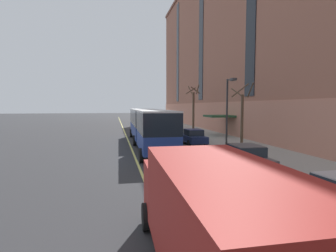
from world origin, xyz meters
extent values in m
plane|color=#303033|center=(0.00, 0.00, 0.00)|extent=(260.00, 260.00, 0.00)
cube|color=#9E9B93|center=(9.20, 3.00, 0.07)|extent=(5.70, 160.00, 0.15)
cube|color=tan|center=(11.99, 0.00, 2.20)|extent=(0.14, 110.00, 4.40)
cube|color=#234C2D|center=(10.46, 12.67, 2.60)|extent=(3.20, 3.40, 0.24)
cube|color=#1E232B|center=(12.01, 24.75, 15.96)|extent=(0.10, 2.00, 22.05)
cube|color=#1E232B|center=(12.01, 41.25, 15.96)|extent=(0.10, 2.00, 22.05)
cube|color=navy|center=(0.73, 10.61, 1.25)|extent=(2.75, 10.80, 1.25)
cube|color=black|center=(0.73, 10.61, 2.64)|extent=(2.76, 10.80, 1.53)
cube|color=white|center=(0.73, 10.61, 3.47)|extent=(2.77, 10.80, 0.12)
cube|color=#19232D|center=(0.82, 16.02, 2.49)|extent=(2.36, 0.12, 1.15)
cube|color=orange|center=(0.82, 16.03, 3.23)|extent=(1.80, 0.09, 0.28)
cube|color=black|center=(0.82, 16.04, 0.72)|extent=(2.52, 0.16, 0.24)
cube|color=white|center=(-0.08, 16.05, 0.97)|extent=(0.28, 0.06, 0.18)
cube|color=white|center=(1.72, 16.02, 0.97)|extent=(0.28, 0.06, 0.18)
cylinder|color=#595651|center=(0.63, 4.73, 2.01)|extent=(2.46, 1.04, 2.44)
cube|color=navy|center=(0.57, 1.13, 1.25)|extent=(2.67, 6.23, 1.25)
cube|color=black|center=(0.57, 1.13, 2.64)|extent=(2.68, 6.23, 1.53)
cube|color=white|center=(0.57, 1.13, 3.47)|extent=(2.70, 6.23, 0.12)
cylinder|color=black|center=(-0.49, 14.40, 0.50)|extent=(0.32, 1.00, 1.00)
cylinder|color=black|center=(2.07, 14.35, 0.50)|extent=(0.32, 1.00, 1.00)
cylinder|color=black|center=(-0.61, 7.40, 0.50)|extent=(0.32, 1.00, 1.00)
cylinder|color=black|center=(1.96, 7.36, 0.50)|extent=(0.32, 1.00, 1.00)
cylinder|color=black|center=(-0.74, -0.55, 0.50)|extent=(0.32, 1.00, 1.00)
cylinder|color=black|center=(1.82, -0.59, 0.50)|extent=(0.32, 1.00, 1.00)
cube|color=#4C4C51|center=(5.20, 18.67, 0.64)|extent=(2.00, 4.59, 0.64)
cube|color=#232D38|center=(5.20, 18.45, 1.24)|extent=(1.69, 2.09, 0.56)
cube|color=#4C4C51|center=(5.20, 18.45, 1.54)|extent=(1.65, 2.00, 0.04)
cylinder|color=black|center=(4.25, 20.04, 0.32)|extent=(0.24, 0.65, 0.64)
cylinder|color=black|center=(6.04, 20.11, 0.32)|extent=(0.24, 0.65, 0.64)
cylinder|color=black|center=(4.35, 17.24, 0.32)|extent=(0.24, 0.65, 0.64)
cylinder|color=black|center=(6.14, 17.30, 0.32)|extent=(0.24, 0.65, 0.64)
cylinder|color=black|center=(4.07, -9.67, 0.32)|extent=(0.24, 0.65, 0.64)
cylinder|color=black|center=(5.88, -9.62, 0.32)|extent=(0.24, 0.65, 0.64)
cube|color=#4C4C51|center=(5.12, -3.88, 0.64)|extent=(2.00, 4.45, 0.64)
cube|color=#232D38|center=(5.11, -4.10, 1.24)|extent=(1.69, 2.03, 0.56)
cube|color=#4C4C51|center=(5.11, -4.10, 1.54)|extent=(1.65, 1.94, 0.04)
cylinder|color=black|center=(4.27, -2.49, 0.32)|extent=(0.24, 0.65, 0.64)
cylinder|color=black|center=(6.07, -2.56, 0.32)|extent=(0.24, 0.65, 0.64)
cylinder|color=black|center=(4.17, -5.21, 0.32)|extent=(0.24, 0.65, 0.64)
cylinder|color=black|center=(5.96, -5.28, 0.32)|extent=(0.24, 0.65, 0.64)
cube|color=navy|center=(5.17, 6.85, 0.64)|extent=(1.86, 4.35, 0.64)
cube|color=#232D38|center=(5.18, 6.63, 1.24)|extent=(1.58, 1.98, 0.56)
cube|color=navy|center=(5.18, 6.63, 1.54)|extent=(1.54, 1.89, 0.04)
cylinder|color=black|center=(4.29, 8.15, 0.32)|extent=(0.24, 0.65, 0.64)
cylinder|color=black|center=(5.97, 8.20, 0.32)|extent=(0.24, 0.65, 0.64)
cylinder|color=black|center=(4.37, 5.49, 0.32)|extent=(0.24, 0.65, 0.64)
cylinder|color=black|center=(6.06, 5.54, 0.32)|extent=(0.24, 0.65, 0.64)
cube|color=silver|center=(5.14, 25.35, 0.64)|extent=(1.84, 4.70, 0.64)
cube|color=#232D38|center=(5.14, 25.12, 1.24)|extent=(1.59, 2.13, 0.56)
cube|color=silver|center=(5.14, 25.12, 1.54)|extent=(1.55, 2.03, 0.04)
cylinder|color=black|center=(4.25, 26.78, 0.32)|extent=(0.23, 0.64, 0.64)
cylinder|color=black|center=(5.98, 26.81, 0.32)|extent=(0.23, 0.64, 0.64)
cylinder|color=black|center=(4.29, 23.89, 0.32)|extent=(0.23, 0.64, 0.64)
cylinder|color=black|center=(6.03, 23.92, 0.32)|extent=(0.23, 0.64, 0.64)
cube|color=maroon|center=(-0.62, -13.90, 1.74)|extent=(2.30, 5.11, 2.08)
cube|color=maroon|center=(-0.55, -10.32, 1.25)|extent=(2.12, 1.74, 1.60)
cube|color=#1E2833|center=(-0.53, -9.44, 1.50)|extent=(1.87, 0.12, 0.80)
cylinder|color=black|center=(-1.59, -10.30, 0.42)|extent=(0.28, 0.84, 0.84)
cylinder|color=black|center=(0.50, -10.34, 0.42)|extent=(0.28, 0.84, 0.84)
cylinder|color=brown|center=(9.06, 4.10, 2.53)|extent=(0.25, 0.25, 4.77)
cylinder|color=brown|center=(9.76, 3.97, 5.31)|extent=(0.39, 1.50, 1.28)
cylinder|color=brown|center=(9.20, 4.87, 5.34)|extent=(1.63, 0.40, 1.34)
cylinder|color=brown|center=(8.38, 3.90, 5.10)|extent=(0.53, 1.44, 0.86)
cylinder|color=brown|center=(9.06, 19.28, 3.02)|extent=(0.31, 0.31, 5.75)
cylinder|color=brown|center=(9.69, 19.27, 6.33)|extent=(0.17, 1.37, 1.37)
cylinder|color=brown|center=(8.89, 20.07, 6.17)|extent=(1.67, 0.48, 1.06)
cylinder|color=brown|center=(8.49, 19.18, 6.25)|extent=(0.36, 1.25, 1.20)
cylinder|color=brown|center=(9.13, 18.60, 6.16)|extent=(1.45, 0.29, 1.04)
cylinder|color=#2D2D30|center=(6.95, 2.79, 3.15)|extent=(0.16, 0.16, 6.00)
cylinder|color=#2D2D30|center=(6.95, 2.24, 6.05)|extent=(0.10, 1.10, 0.10)
cube|color=#3D3D3F|center=(6.95, 1.69, 6.00)|extent=(0.36, 0.60, 0.20)
cylinder|color=red|center=(6.85, 22.67, 0.43)|extent=(0.24, 0.24, 0.55)
sphere|color=silver|center=(6.85, 22.67, 0.77)|extent=(0.20, 0.20, 0.20)
cylinder|color=silver|center=(6.69, 22.67, 0.48)|extent=(0.10, 0.09, 0.09)
cylinder|color=silver|center=(7.01, 22.67, 0.48)|extent=(0.10, 0.09, 0.09)
cube|color=#E0D66B|center=(-1.03, 3.00, 0.00)|extent=(0.16, 140.00, 0.01)
camera|label=1|loc=(-2.53, -18.18, 3.86)|focal=28.00mm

